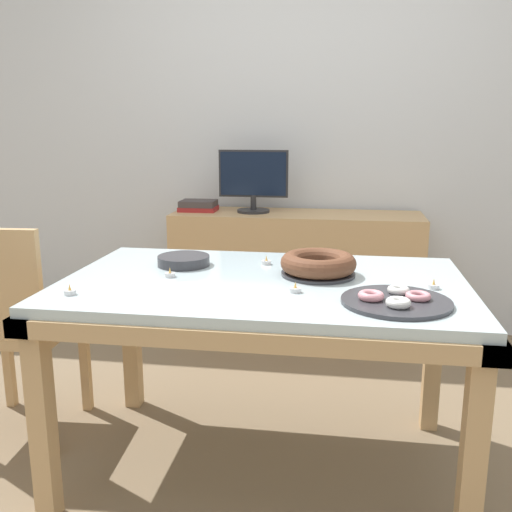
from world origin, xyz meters
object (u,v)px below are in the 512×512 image
computer_monitor (253,181)px  cake_chocolate_round (318,264)px  plate_stack (184,261)px  tealight_left_edge (434,286)px  book_stack (198,206)px  tealight_right_edge (295,289)px  tealight_near_cakes (266,262)px  chair (12,322)px  tealight_centre (170,274)px  pastry_platter (396,300)px  tealight_near_front (70,292)px

computer_monitor → cake_chocolate_round: (0.46, -1.34, -0.18)m
cake_chocolate_round → plate_stack: size_ratio=1.36×
plate_stack → tealight_left_edge: 0.97m
plate_stack → computer_monitor: bearing=86.2°
book_stack → tealight_right_edge: (0.75, -1.58, -0.06)m
tealight_near_cakes → tealight_right_edge: same height
plate_stack → tealight_near_cakes: bearing=11.6°
chair → tealight_centre: bearing=-6.4°
book_stack → tealight_near_cakes: book_stack is taller
tealight_left_edge → tealight_right_edge: (-0.47, -0.12, 0.00)m
chair → tealight_near_cakes: 1.09m
computer_monitor → book_stack: size_ratio=1.83×
computer_monitor → tealight_right_edge: bearing=-75.8°
cake_chocolate_round → plate_stack: bearing=172.0°
book_stack → pastry_platter: (1.07, -1.66, -0.05)m
plate_stack → tealight_near_cakes: plate_stack is taller
tealight_left_edge → pastry_platter: bearing=-126.3°
plate_stack → tealight_centre: (-0.00, -0.19, -0.01)m
cake_chocolate_round → tealight_near_front: bearing=-154.8°
book_stack → plate_stack: (0.26, -1.26, -0.05)m
tealight_centre → pastry_platter: bearing=-14.4°
chair → tealight_centre: chair is taller
chair → cake_chocolate_round: bearing=1.3°
tealight_near_front → tealight_centre: same height
tealight_left_edge → tealight_centre: bearing=179.2°
tealight_right_edge → book_stack: bearing=115.3°
chair → tealight_near_cakes: chair is taller
cake_chocolate_round → plate_stack: cake_chocolate_round is taller
tealight_near_cakes → tealight_centre: (-0.33, -0.25, 0.00)m
tealight_right_edge → tealight_left_edge: bearing=13.8°
tealight_near_cakes → tealight_right_edge: bearing=-68.2°
chair → plate_stack: 0.77m
pastry_platter → tealight_left_edge: 0.24m
book_stack → tealight_near_cakes: size_ratio=5.81×
tealight_left_edge → tealight_near_cakes: bearing=156.9°
computer_monitor → tealight_right_edge: 1.64m
pastry_platter → tealight_near_front: size_ratio=8.74×
chair → pastry_platter: (1.52, -0.29, 0.26)m
plate_stack → tealight_right_edge: 0.57m
chair → pastry_platter: chair is taller
tealight_near_cakes → tealight_right_edge: size_ratio=1.00×
tealight_near_cakes → cake_chocolate_round: bearing=-33.5°
tealight_right_edge → computer_monitor: bearing=104.2°
tealight_near_front → pastry_platter: bearing=3.5°
chair → computer_monitor: bearing=59.6°
tealight_left_edge → cake_chocolate_round: bearing=163.3°
computer_monitor → pastry_platter: computer_monitor is taller
tealight_near_front → tealight_near_cakes: bearing=41.6°
cake_chocolate_round → tealight_right_edge: size_ratio=7.15×
pastry_platter → tealight_left_edge: pastry_platter is taller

